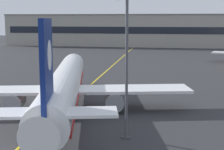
# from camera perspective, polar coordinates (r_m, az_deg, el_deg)

# --- Properties ---
(taxiway_centreline) EXTENTS (6.57, 179.90, 0.01)m
(taxiway_centreline) POSITION_cam_1_polar(r_m,az_deg,el_deg) (59.11, -4.05, -2.06)
(taxiway_centreline) COLOR yellow
(taxiway_centreline) RESTS_ON ground
(airliner_foreground) EXTENTS (32.21, 40.96, 11.65)m
(airliner_foreground) POSITION_cam_1_polar(r_m,az_deg,el_deg) (43.47, -7.87, -1.72)
(airliner_foreground) COLOR white
(airliner_foreground) RESTS_ON ground
(apron_lamp_post) EXTENTS (2.24, 0.90, 13.83)m
(apron_lamp_post) POSITION_cam_1_polar(r_m,az_deg,el_deg) (32.86, 2.44, 1.62)
(apron_lamp_post) COLOR #515156
(apron_lamp_post) RESTS_ON ground
(terminal_building) EXTENTS (118.90, 12.40, 13.56)m
(terminal_building) POSITION_cam_1_polar(r_m,az_deg,el_deg) (147.25, 4.92, 7.37)
(terminal_building) COLOR #9E998E
(terminal_building) RESTS_ON ground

